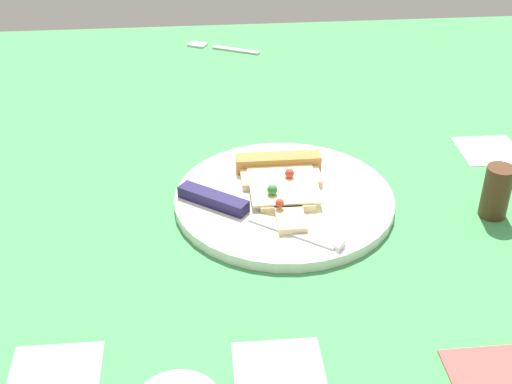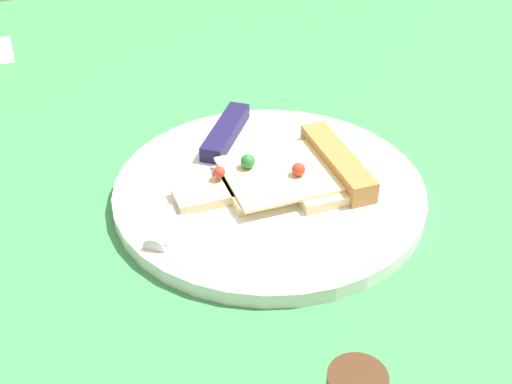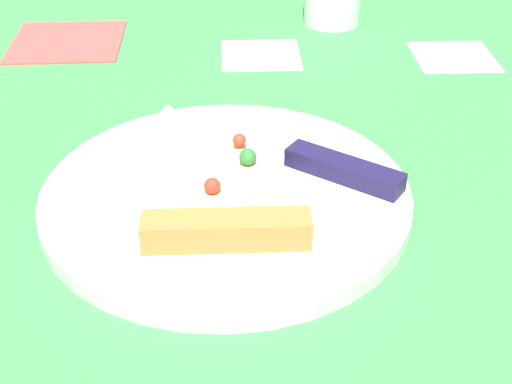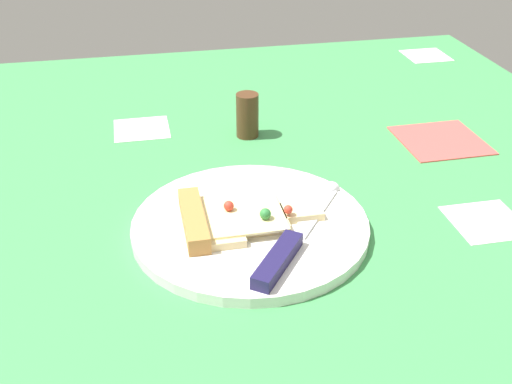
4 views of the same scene
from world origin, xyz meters
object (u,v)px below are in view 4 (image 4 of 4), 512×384
Objects in this scene: plate at (250,226)px; pizza_slice at (230,218)px; knife at (293,240)px; napkin at (441,140)px; pepper_shaker at (247,115)px.

plate is 1.69× the size of pizza_slice.
plate is at bearing 90.44° from pizza_slice.
knife reaches higher than napkin.
pepper_shaker reaches higher than plate.
knife is 1.58× the size of napkin.
pepper_shaker is at bearing 74.79° from napkin.
pepper_shaker is (27.07, -4.92, 2.89)cm from plate.
napkin is at bearing 116.74° from pizza_slice.
pizza_slice is (-0.02, 2.57, 1.51)cm from plate.
pepper_shaker is at bearing 124.51° from knife.
knife is 33.00cm from pepper_shaker.
pizza_slice is at bearing 90.50° from plate.
plate is at bearing 169.71° from pepper_shaker.
knife is at bearing 47.83° from pizza_slice.
plate is at bearing 159.88° from knife.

